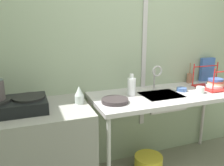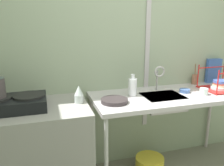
{
  "view_description": "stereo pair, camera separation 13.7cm",
  "coord_description": "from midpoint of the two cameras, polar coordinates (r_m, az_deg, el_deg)",
  "views": [
    {
      "loc": [
        -1.05,
        -0.86,
        1.57
      ],
      "look_at": [
        -0.32,
        1.08,
        1.03
      ],
      "focal_mm": 37.45,
      "sensor_mm": 36.0,
      "label": 1
    },
    {
      "loc": [
        -0.92,
        -0.9,
        1.57
      ],
      "look_at": [
        -0.32,
        1.08,
        1.03
      ],
      "focal_mm": 37.45,
      "sensor_mm": 36.0,
      "label": 2
    }
  ],
  "objects": [
    {
      "name": "cereal_box",
      "position": [
        3.07,
        20.99,
        3.11
      ],
      "size": [
        0.18,
        0.06,
        0.29
      ],
      "primitive_type": "cube",
      "rotation": [
        0.0,
        0.0,
        -0.04
      ],
      "color": "#3E65B6",
      "rests_on": "counter_sink"
    },
    {
      "name": "dish_rack",
      "position": [
        2.78,
        22.55,
        -0.17
      ],
      "size": [
        0.36,
        0.33,
        0.25
      ],
      "color": "red",
      "rests_on": "counter_sink"
    },
    {
      "name": "cup_by_rack",
      "position": [
        2.53,
        19.33,
        -1.58
      ],
      "size": [
        0.08,
        0.08,
        0.06
      ],
      "primitive_type": "cylinder",
      "color": "white",
      "rests_on": "counter_sink"
    },
    {
      "name": "bucket_on_floor",
      "position": [
        2.69,
        7.35,
        -19.0
      ],
      "size": [
        0.3,
        0.3,
        0.19
      ],
      "primitive_type": "cylinder",
      "color": "yellow",
      "rests_on": "ground"
    },
    {
      "name": "wall_metal_strip",
      "position": [
        2.56,
        6.48,
        13.59
      ],
      "size": [
        0.05,
        0.01,
        2.23
      ],
      "primitive_type": "cube",
      "color": "#BEB7BB"
    },
    {
      "name": "counter_sink",
      "position": [
        2.46,
        11.94,
        -3.78
      ],
      "size": [
        1.59,
        0.66,
        0.87
      ],
      "color": "#BEB7BB",
      "rests_on": "ground"
    },
    {
      "name": "percolator",
      "position": [
        2.1,
        -9.88,
        -2.93
      ],
      "size": [
        0.08,
        0.08,
        0.16
      ],
      "color": "silver",
      "rests_on": "counter_concrete"
    },
    {
      "name": "small_bowl_on_drainboard",
      "position": [
        2.54,
        15.18,
        -1.53
      ],
      "size": [
        0.11,
        0.11,
        0.04
      ],
      "primitive_type": "cylinder",
      "color": "#4866A6",
      "rests_on": "counter_sink"
    },
    {
      "name": "sink_basin",
      "position": [
        2.4,
        10.21,
        -4.29
      ],
      "size": [
        0.39,
        0.32,
        0.13
      ],
      "primitive_type": "cube",
      "color": "#BEB7BB",
      "rests_on": "counter_sink"
    },
    {
      "name": "counter_concrete",
      "position": [
        2.28,
        -24.12,
        -16.78
      ],
      "size": [
        1.28,
        0.66,
        0.87
      ],
      "primitive_type": "cube",
      "color": "gray",
      "rests_on": "ground"
    },
    {
      "name": "stove",
      "position": [
        2.07,
        -24.9,
        -4.96
      ],
      "size": [
        0.54,
        0.36,
        0.12
      ],
      "color": "black",
      "rests_on": "counter_concrete"
    },
    {
      "name": "frying_pan",
      "position": [
        2.11,
        -1.14,
        -4.35
      ],
      "size": [
        0.25,
        0.25,
        0.03
      ],
      "primitive_type": "cylinder",
      "color": "#342B2E",
      "rests_on": "counter_sink"
    },
    {
      "name": "utensil_jar",
      "position": [
        2.92,
        17.1,
        1.22
      ],
      "size": [
        0.07,
        0.07,
        0.25
      ],
      "color": "#98674F",
      "rests_on": "counter_sink"
    },
    {
      "name": "wall_back",
      "position": [
        2.55,
        2.29,
        10.52
      ],
      "size": [
        4.57,
        0.1,
        2.79
      ],
      "primitive_type": "cube",
      "color": "#9AA98E",
      "rests_on": "ground"
    },
    {
      "name": "bottle_by_sink",
      "position": [
        2.29,
        3.08,
        -0.83
      ],
      "size": [
        0.08,
        0.08,
        0.22
      ],
      "color": "white",
      "rests_on": "counter_sink"
    },
    {
      "name": "faucet",
      "position": [
        2.47,
        9.23,
        2.33
      ],
      "size": [
        0.12,
        0.07,
        0.27
      ],
      "color": "#BEB7BB",
      "rests_on": "counter_sink"
    }
  ]
}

